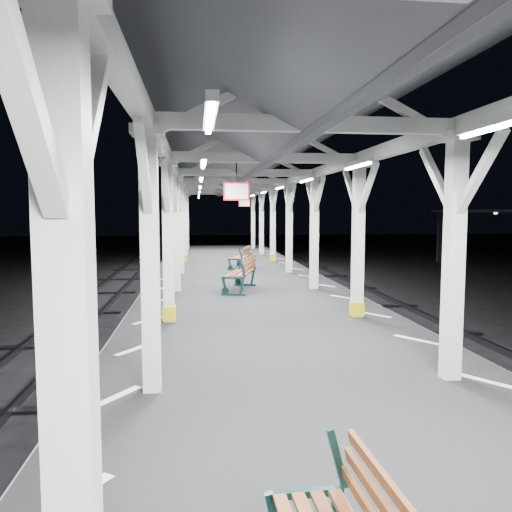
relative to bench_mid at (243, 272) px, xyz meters
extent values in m
plane|color=black|center=(0.10, -5.87, -1.54)|extent=(120.00, 120.00, 0.00)
cube|color=black|center=(0.10, -5.87, -1.04)|extent=(6.00, 50.00, 1.00)
cube|color=silver|center=(-2.35, -5.87, -0.54)|extent=(1.00, 48.00, 0.01)
cube|color=silver|center=(2.55, -5.87, -0.54)|extent=(1.00, 48.00, 0.01)
cube|color=#2D2D33|center=(-4.35, -5.87, -1.46)|extent=(0.08, 60.00, 0.16)
cube|color=silver|center=(-1.90, -11.87, 1.06)|extent=(0.22, 0.22, 3.20)
cube|color=silver|center=(-1.90, -11.32, 2.21)|extent=(0.10, 0.99, 0.99)
cube|color=silver|center=(-1.90, -12.42, 2.21)|extent=(0.10, 0.99, 0.99)
cube|color=silver|center=(-1.90, -7.87, 1.06)|extent=(0.22, 0.22, 3.20)
cube|color=silver|center=(-1.90, -7.87, 2.72)|extent=(0.40, 0.40, 0.12)
cube|color=silver|center=(-1.90, -7.32, 2.21)|extent=(0.10, 0.99, 0.99)
cube|color=silver|center=(-1.90, -8.42, 2.21)|extent=(0.10, 0.99, 0.99)
cube|color=silver|center=(-1.90, -3.87, 1.06)|extent=(0.22, 0.22, 3.20)
cube|color=silver|center=(-1.90, -3.87, 2.72)|extent=(0.40, 0.40, 0.12)
cube|color=gold|center=(-1.90, -3.87, -0.36)|extent=(0.26, 0.26, 0.30)
cube|color=silver|center=(-1.90, -3.32, 2.21)|extent=(0.10, 0.99, 0.99)
cube|color=silver|center=(-1.90, -4.42, 2.21)|extent=(0.10, 0.99, 0.99)
cube|color=silver|center=(-1.90, 0.13, 1.06)|extent=(0.22, 0.22, 3.20)
cube|color=silver|center=(-1.90, 0.13, 2.72)|extent=(0.40, 0.40, 0.12)
cube|color=silver|center=(-1.90, 0.68, 2.21)|extent=(0.10, 0.99, 0.99)
cube|color=silver|center=(-1.90, -0.42, 2.21)|extent=(0.10, 0.99, 0.99)
cube|color=silver|center=(-1.90, 4.13, 1.06)|extent=(0.22, 0.22, 3.20)
cube|color=silver|center=(-1.90, 4.13, 2.72)|extent=(0.40, 0.40, 0.12)
cube|color=silver|center=(-1.90, 4.68, 2.21)|extent=(0.10, 0.99, 0.99)
cube|color=silver|center=(-1.90, 3.58, 2.21)|extent=(0.10, 0.99, 0.99)
cube|color=silver|center=(-1.90, 8.13, 1.06)|extent=(0.22, 0.22, 3.20)
cube|color=silver|center=(-1.90, 8.13, 2.72)|extent=(0.40, 0.40, 0.12)
cube|color=gold|center=(-1.90, 8.13, -0.36)|extent=(0.26, 0.26, 0.30)
cube|color=silver|center=(-1.90, 8.68, 2.21)|extent=(0.10, 0.99, 0.99)
cube|color=silver|center=(-1.90, 7.58, 2.21)|extent=(0.10, 0.99, 0.99)
cube|color=silver|center=(-1.90, 12.13, 1.06)|extent=(0.22, 0.22, 3.20)
cube|color=silver|center=(-1.90, 12.13, 2.72)|extent=(0.40, 0.40, 0.12)
cube|color=silver|center=(-1.90, 12.68, 2.21)|extent=(0.10, 0.99, 0.99)
cube|color=silver|center=(-1.90, 11.58, 2.21)|extent=(0.10, 0.99, 0.99)
cube|color=silver|center=(-1.90, 16.13, 1.06)|extent=(0.22, 0.22, 3.20)
cube|color=silver|center=(-1.90, 16.13, 2.72)|extent=(0.40, 0.40, 0.12)
cube|color=silver|center=(-1.90, 16.68, 2.21)|extent=(0.10, 0.99, 0.99)
cube|color=silver|center=(-1.90, 15.58, 2.21)|extent=(0.10, 0.99, 0.99)
cube|color=silver|center=(2.10, -7.87, 1.06)|extent=(0.22, 0.22, 3.20)
cube|color=silver|center=(2.10, -7.87, 2.72)|extent=(0.40, 0.40, 0.12)
cube|color=silver|center=(2.10, -7.32, 2.21)|extent=(0.10, 0.99, 0.99)
cube|color=silver|center=(2.10, -8.42, 2.21)|extent=(0.10, 0.99, 0.99)
cube|color=silver|center=(2.10, -3.87, 1.06)|extent=(0.22, 0.22, 3.20)
cube|color=silver|center=(2.10, -3.87, 2.72)|extent=(0.40, 0.40, 0.12)
cube|color=gold|center=(2.10, -3.87, -0.36)|extent=(0.26, 0.26, 0.30)
cube|color=silver|center=(2.10, -3.32, 2.21)|extent=(0.10, 0.99, 0.99)
cube|color=silver|center=(2.10, -4.42, 2.21)|extent=(0.10, 0.99, 0.99)
cube|color=silver|center=(2.10, 0.13, 1.06)|extent=(0.22, 0.22, 3.20)
cube|color=silver|center=(2.10, 0.13, 2.72)|extent=(0.40, 0.40, 0.12)
cube|color=silver|center=(2.10, 0.68, 2.21)|extent=(0.10, 0.99, 0.99)
cube|color=silver|center=(2.10, -0.42, 2.21)|extent=(0.10, 0.99, 0.99)
cube|color=silver|center=(2.10, 4.13, 1.06)|extent=(0.22, 0.22, 3.20)
cube|color=silver|center=(2.10, 4.13, 2.72)|extent=(0.40, 0.40, 0.12)
cube|color=silver|center=(2.10, 4.68, 2.21)|extent=(0.10, 0.99, 0.99)
cube|color=silver|center=(2.10, 3.58, 2.21)|extent=(0.10, 0.99, 0.99)
cube|color=silver|center=(2.10, 8.13, 1.06)|extent=(0.22, 0.22, 3.20)
cube|color=silver|center=(2.10, 8.13, 2.72)|extent=(0.40, 0.40, 0.12)
cube|color=gold|center=(2.10, 8.13, -0.36)|extent=(0.26, 0.26, 0.30)
cube|color=silver|center=(2.10, 8.68, 2.21)|extent=(0.10, 0.99, 0.99)
cube|color=silver|center=(2.10, 7.58, 2.21)|extent=(0.10, 0.99, 0.99)
cube|color=silver|center=(2.10, 12.13, 1.06)|extent=(0.22, 0.22, 3.20)
cube|color=silver|center=(2.10, 12.13, 2.72)|extent=(0.40, 0.40, 0.12)
cube|color=silver|center=(2.10, 12.68, 2.21)|extent=(0.10, 0.99, 0.99)
cube|color=silver|center=(2.10, 11.58, 2.21)|extent=(0.10, 0.99, 0.99)
cube|color=silver|center=(2.10, 16.13, 1.06)|extent=(0.22, 0.22, 3.20)
cube|color=silver|center=(2.10, 16.13, 2.72)|extent=(0.40, 0.40, 0.12)
cube|color=silver|center=(2.10, 16.68, 2.21)|extent=(0.10, 0.99, 0.99)
cube|color=silver|center=(2.10, 15.58, 2.21)|extent=(0.10, 0.99, 0.99)
cube|color=silver|center=(-1.90, -5.87, 2.84)|extent=(0.18, 48.00, 0.24)
cube|color=silver|center=(2.10, -5.87, 2.84)|extent=(0.18, 48.00, 0.24)
cube|color=silver|center=(0.10, -7.87, 2.84)|extent=(4.20, 0.14, 0.20)
cube|color=silver|center=(0.10, -3.87, 2.84)|extent=(4.20, 0.14, 0.20)
cube|color=silver|center=(0.10, 0.13, 2.84)|extent=(4.20, 0.14, 0.20)
cube|color=silver|center=(0.10, 4.13, 2.84)|extent=(4.20, 0.14, 0.20)
cube|color=silver|center=(0.10, 8.13, 2.84)|extent=(4.20, 0.14, 0.20)
cube|color=silver|center=(0.10, 12.13, 2.84)|extent=(4.20, 0.14, 0.20)
cube|color=silver|center=(0.10, 16.13, 2.84)|extent=(4.20, 0.14, 0.20)
cube|color=silver|center=(0.10, -5.87, 3.76)|extent=(0.16, 48.00, 0.20)
cube|color=#505358|center=(-1.20, -5.87, 3.38)|extent=(2.80, 49.00, 1.45)
cube|color=#505358|center=(1.40, -5.87, 3.38)|extent=(2.80, 49.00, 1.45)
cube|color=silver|center=(-1.20, -9.87, 2.56)|extent=(0.10, 1.35, 0.08)
cube|color=white|center=(-1.20, -9.87, 2.51)|extent=(0.05, 1.25, 0.05)
cube|color=silver|center=(-1.20, -5.87, 2.56)|extent=(0.10, 1.35, 0.08)
cube|color=white|center=(-1.20, -5.87, 2.51)|extent=(0.05, 1.25, 0.05)
cube|color=silver|center=(-1.20, -1.87, 2.56)|extent=(0.10, 1.35, 0.08)
cube|color=white|center=(-1.20, -1.87, 2.51)|extent=(0.05, 1.25, 0.05)
cube|color=silver|center=(-1.20, 2.13, 2.56)|extent=(0.10, 1.35, 0.08)
cube|color=white|center=(-1.20, 2.13, 2.51)|extent=(0.05, 1.25, 0.05)
cube|color=silver|center=(-1.20, 6.13, 2.56)|extent=(0.10, 1.35, 0.08)
cube|color=white|center=(-1.20, 6.13, 2.51)|extent=(0.05, 1.25, 0.05)
cube|color=silver|center=(-1.20, 10.13, 2.56)|extent=(0.10, 1.35, 0.08)
cube|color=white|center=(-1.20, 10.13, 2.51)|extent=(0.05, 1.25, 0.05)
cube|color=silver|center=(-1.20, 14.13, 2.56)|extent=(0.10, 1.35, 0.08)
cube|color=white|center=(-1.20, 14.13, 2.51)|extent=(0.05, 1.25, 0.05)
cube|color=silver|center=(1.40, -9.87, 2.56)|extent=(0.10, 1.35, 0.08)
cube|color=white|center=(1.40, -9.87, 2.51)|extent=(0.05, 1.25, 0.05)
cube|color=silver|center=(1.40, -5.87, 2.56)|extent=(0.10, 1.35, 0.08)
cube|color=white|center=(1.40, -5.87, 2.51)|extent=(0.05, 1.25, 0.05)
cube|color=silver|center=(1.40, -1.87, 2.56)|extent=(0.10, 1.35, 0.08)
cube|color=white|center=(1.40, -1.87, 2.51)|extent=(0.05, 1.25, 0.05)
cube|color=silver|center=(1.40, 2.13, 2.56)|extent=(0.10, 1.35, 0.08)
cube|color=white|center=(1.40, 2.13, 2.51)|extent=(0.05, 1.25, 0.05)
cube|color=silver|center=(1.40, 6.13, 2.56)|extent=(0.10, 1.35, 0.08)
cube|color=white|center=(1.40, 6.13, 2.51)|extent=(0.05, 1.25, 0.05)
cube|color=silver|center=(1.40, 10.13, 2.56)|extent=(0.10, 1.35, 0.08)
cube|color=white|center=(1.40, 10.13, 2.51)|extent=(0.05, 1.25, 0.05)
cube|color=silver|center=(1.40, 14.13, 2.56)|extent=(0.10, 1.35, 0.08)
cube|color=white|center=(1.40, 14.13, 2.51)|extent=(0.05, 1.25, 0.05)
cylinder|color=black|center=(-0.55, -4.52, 2.48)|extent=(0.02, 0.02, 0.36)
cube|color=red|center=(-0.55, -4.52, 2.12)|extent=(0.50, 0.03, 0.35)
cube|color=white|center=(-0.55, -4.52, 2.12)|extent=(0.44, 0.04, 0.29)
cylinder|color=black|center=(0.76, 7.70, 2.48)|extent=(0.02, 0.02, 0.36)
cube|color=red|center=(0.76, 7.70, 2.12)|extent=(0.50, 0.03, 0.35)
cube|color=white|center=(0.76, 7.70, 2.12)|extent=(0.44, 0.05, 0.29)
cube|color=black|center=(14.10, 16.13, 0.11)|extent=(0.20, 0.20, 3.30)
sphere|color=silver|center=(14.10, 10.13, 1.68)|extent=(0.20, 0.20, 0.20)
sphere|color=silver|center=(14.10, 16.13, 1.68)|extent=(0.20, 0.20, 0.20)
cube|color=#102F2D|center=(-0.40, -11.05, 0.10)|extent=(0.16, 0.05, 0.42)
cube|color=brown|center=(-0.30, -11.81, 0.27)|extent=(0.09, 1.45, 0.09)
cube|color=#102F2D|center=(-0.35, -0.84, -0.51)|extent=(0.67, 0.25, 0.07)
cube|color=#102F2D|center=(-0.59, -0.77, -0.28)|extent=(0.18, 0.10, 0.52)
cube|color=#102F2D|center=(-0.13, -0.90, -0.28)|extent=(0.17, 0.10, 0.52)
cube|color=#102F2D|center=(-0.11, -0.91, 0.22)|extent=(0.19, 0.10, 0.49)
cube|color=#102F2D|center=(0.14, 0.90, -0.51)|extent=(0.67, 0.25, 0.07)
cube|color=#102F2D|center=(-0.10, 0.96, -0.28)|extent=(0.18, 0.10, 0.52)
cube|color=#102F2D|center=(0.36, 0.84, -0.28)|extent=(0.17, 0.10, 0.52)
cube|color=#102F2D|center=(0.38, 0.83, 0.22)|extent=(0.19, 0.10, 0.49)
cube|color=brown|center=(-0.32, 0.09, -0.03)|extent=(0.56, 1.68, 0.04)
cube|color=brown|center=(-0.18, 0.05, -0.03)|extent=(0.56, 1.68, 0.04)
cube|color=brown|center=(-0.04, 0.01, -0.03)|extent=(0.56, 1.68, 0.04)
cube|color=brown|center=(0.10, -0.03, -0.03)|extent=(0.56, 1.68, 0.04)
cube|color=brown|center=(0.18, -0.05, 0.12)|extent=(0.52, 1.66, 0.11)
cube|color=brown|center=(0.20, -0.06, 0.27)|extent=(0.52, 1.66, 0.11)
cube|color=brown|center=(0.22, -0.06, 0.42)|extent=(0.52, 1.66, 0.11)
cube|color=#102F2D|center=(0.15, 5.03, -0.51)|extent=(0.57, 0.23, 0.06)
cube|color=#102F2D|center=(-0.06, 5.09, -0.32)|extent=(0.16, 0.09, 0.45)
cube|color=#102F2D|center=(0.33, 4.97, -0.32)|extent=(0.14, 0.09, 0.45)
cube|color=#102F2D|center=(0.35, 4.96, 0.11)|extent=(0.16, 0.09, 0.42)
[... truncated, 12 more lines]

